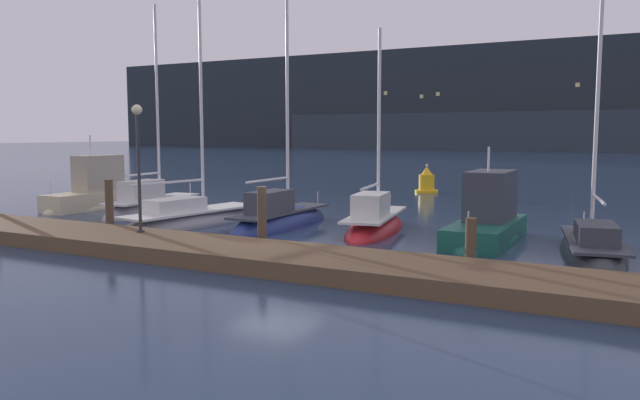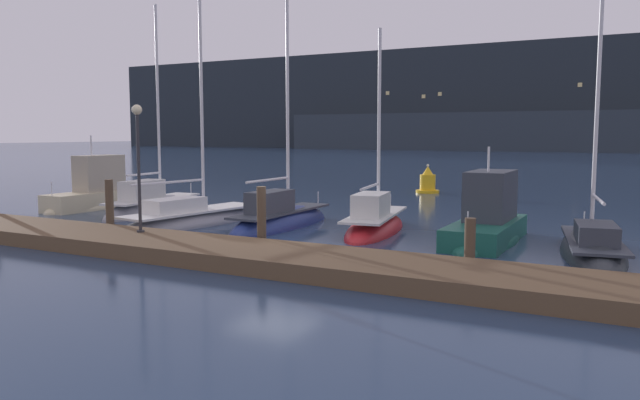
# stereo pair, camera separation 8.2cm
# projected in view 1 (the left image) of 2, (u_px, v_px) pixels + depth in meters

# --- Properties ---
(ground_plane) EXTENTS (400.00, 400.00, 0.00)m
(ground_plane) POSITION_uv_depth(u_px,v_px,m) (274.00, 247.00, 19.43)
(ground_plane) COLOR navy
(dock) EXTENTS (32.39, 2.80, 0.45)m
(dock) POSITION_uv_depth(u_px,v_px,m) (230.00, 253.00, 17.37)
(dock) COLOR brown
(dock) RESTS_ON ground
(mooring_pile_1) EXTENTS (0.28, 0.28, 1.95)m
(mooring_pile_1) POSITION_uv_depth(u_px,v_px,m) (109.00, 208.00, 21.66)
(mooring_pile_1) COLOR #4C3D2D
(mooring_pile_1) RESTS_ON ground
(mooring_pile_2) EXTENTS (0.28, 0.28, 1.96)m
(mooring_pile_2) POSITION_uv_depth(u_px,v_px,m) (262.00, 219.00, 18.74)
(mooring_pile_2) COLOR #4C3D2D
(mooring_pile_2) RESTS_ON ground
(mooring_pile_3) EXTENTS (0.28, 0.28, 1.41)m
(mooring_pile_3) POSITION_uv_depth(u_px,v_px,m) (471.00, 245.00, 15.84)
(mooring_pile_3) COLOR #4C3D2D
(mooring_pile_3) RESTS_ON ground
(motorboat_berth_1) EXTENTS (1.67, 5.16, 4.03)m
(motorboat_berth_1) POSITION_uv_depth(u_px,v_px,m) (93.00, 199.00, 29.35)
(motorboat_berth_1) COLOR beige
(motorboat_berth_1) RESTS_ON ground
(sailboat_berth_2) EXTENTS (2.24, 6.50, 9.94)m
(sailboat_berth_2) POSITION_uv_depth(u_px,v_px,m) (152.00, 210.00, 27.61)
(sailboat_berth_2) COLOR gray
(sailboat_berth_2) RESTS_ON ground
(sailboat_berth_3) EXTENTS (2.85, 7.47, 10.33)m
(sailboat_berth_3) POSITION_uv_depth(u_px,v_px,m) (191.00, 222.00, 24.19)
(sailboat_berth_3) COLOR gray
(sailboat_berth_3) RESTS_ON ground
(sailboat_berth_4) EXTENTS (1.57, 6.52, 9.52)m
(sailboat_berth_4) POSITION_uv_depth(u_px,v_px,m) (280.00, 224.00, 23.52)
(sailboat_berth_4) COLOR navy
(sailboat_berth_4) RESTS_ON ground
(sailboat_berth_5) EXTENTS (2.74, 6.27, 7.88)m
(sailboat_berth_5) POSITION_uv_depth(u_px,v_px,m) (375.00, 227.00, 22.56)
(sailboat_berth_5) COLOR red
(sailboat_berth_5) RESTS_ON ground
(motorboat_berth_6) EXTENTS (1.94, 5.64, 3.75)m
(motorboat_berth_6) POSITION_uv_depth(u_px,v_px,m) (487.00, 230.00, 20.44)
(motorboat_berth_6) COLOR #195647
(motorboat_berth_6) RESTS_ON ground
(sailboat_berth_7) EXTENTS (2.77, 6.21, 9.62)m
(sailboat_berth_7) POSITION_uv_depth(u_px,v_px,m) (593.00, 252.00, 18.20)
(sailboat_berth_7) COLOR #2D3338
(sailboat_berth_7) RESTS_ON ground
(channel_buoy) EXTENTS (1.40, 1.40, 1.72)m
(channel_buoy) POSITION_uv_depth(u_px,v_px,m) (427.00, 183.00, 37.30)
(channel_buoy) COLOR gold
(channel_buoy) RESTS_ON ground
(dock_lamppost) EXTENTS (0.32, 0.32, 3.98)m
(dock_lamppost) POSITION_uv_depth(u_px,v_px,m) (138.00, 147.00, 19.31)
(dock_lamppost) COLOR #2D2D33
(dock_lamppost) RESTS_ON dock
(hillside_backdrop) EXTENTS (240.00, 23.00, 21.99)m
(hillside_backdrop) POSITION_uv_depth(u_px,v_px,m) (600.00, 100.00, 124.84)
(hillside_backdrop) COLOR #232B33
(hillside_backdrop) RESTS_ON ground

